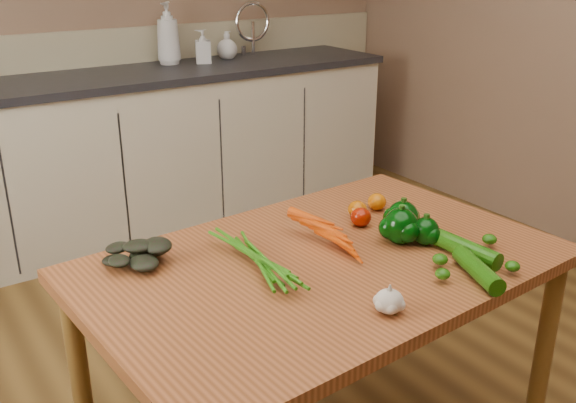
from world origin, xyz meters
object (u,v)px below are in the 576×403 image
Objects in this scene: soap_bottle_a at (168,33)px; pepper_b at (403,217)px; pepper_a at (401,226)px; carrot_bunch at (307,242)px; garlic_bulb at (389,301)px; zucchini_a at (466,249)px; leafy_greens at (134,249)px; tomato_a at (361,217)px; pepper_c at (425,231)px; soap_bottle_b at (203,46)px; table at (323,283)px; soap_bottle_c at (227,45)px; tomato_b at (357,209)px; zucchini_b at (478,270)px; tomato_c at (377,202)px.

soap_bottle_a is 3.50× the size of pepper_b.
carrot_bunch is at bearing 160.21° from pepper_a.
garlic_bulb is 0.32× the size of zucchini_a.
leafy_greens is 0.70m from tomato_a.
leafy_greens is 2.31× the size of pepper_c.
garlic_bulb is at bearing -54.56° from leafy_greens.
carrot_bunch is at bearing 155.74° from pepper_c.
soap_bottle_b is 2.72× the size of garlic_bulb.
pepper_b is (0.31, 0.01, 0.13)m from table.
tomato_a is at bearing 10.64° from soap_bottle_b.
garlic_bulb is at bearing -55.59° from soap_bottle_a.
soap_bottle_c is 2.10m from tomato_b.
carrot_bunch reaches higher than table.
pepper_c is (-0.40, -2.18, -0.25)m from soap_bottle_b.
garlic_bulb reaches higher than tomato_b.
pepper_b reaches higher than zucchini_b.
pepper_b is 0.33m from zucchini_b.
soap_bottle_b is at bearing 79.91° from tomato_c.
soap_bottle_a is at bearing 84.23° from pepper_b.
leafy_greens is at bearing 157.03° from pepper_a.
soap_bottle_a is 1.71× the size of zucchini_b.
zucchini_a is at bearing -47.31° from soap_bottle_a.
tomato_b is at bearing 11.22° from soap_bottle_b.
pepper_b is at bearing 155.14° from soap_bottle_c.
pepper_a is at bearing 12.04° from soap_bottle_b.
leafy_greens is at bearing 125.44° from garlic_bulb.
pepper_a is 0.20m from zucchini_a.
garlic_bulb reaches higher than zucchini_a.
soap_bottle_b reaches higher than zucchini_a.
pepper_c reaches higher than tomato_b.
carrot_bunch reaches higher than zucchini_a.
soap_bottle_a is 1.81× the size of soap_bottle_b.
soap_bottle_b reaches higher than tomato_b.
soap_bottle_a is at bearing 72.74° from table.
table is at bearing 147.42° from zucchini_a.
soap_bottle_a is at bearing 81.89° from tomato_a.
table is at bearing 5.41° from soap_bottle_b.
tomato_b is at bearing -170.78° from tomato_c.
tomato_a reaches higher than zucchini_b.
soap_bottle_a is 2.53m from zucchini_b.
tomato_b is 0.10m from tomato_c.
tomato_a is at bearing 23.26° from table.
pepper_a reaches higher than zucchini_a.
leafy_greens is at bearing 148.93° from zucchini_a.
soap_bottle_c is at bearing 133.23° from soap_bottle_b.
garlic_bulb is at bearing 149.67° from soap_bottle_c.
pepper_a is at bearing 43.08° from garlic_bulb.
pepper_c is at bearing -48.31° from soap_bottle_a.
soap_bottle_c is at bearing 76.70° from zucchini_a.
tomato_a is (-0.66, -2.04, -0.25)m from soap_bottle_c.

